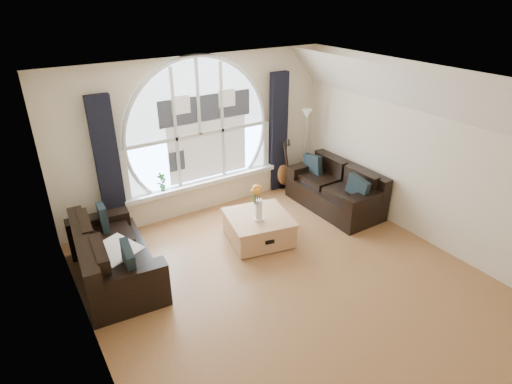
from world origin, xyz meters
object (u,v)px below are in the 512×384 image
at_px(sofa_right, 335,188).
at_px(guitar, 284,164).
at_px(sofa_left, 114,254).
at_px(vase_flowers, 259,198).
at_px(potted_plant, 162,182).
at_px(coffee_chest, 259,227).
at_px(floor_lamp, 305,150).

bearing_deg(sofa_right, guitar, 103.90).
relative_size(sofa_left, vase_flowers, 2.58).
bearing_deg(sofa_left, potted_plant, 50.50).
bearing_deg(sofa_right, sofa_left, 178.55).
relative_size(sofa_left, potted_plant, 5.59).
bearing_deg(sofa_right, coffee_chest, -174.91).
height_order(coffee_chest, guitar, guitar).
distance_m(sofa_left, floor_lamp, 4.16).
relative_size(coffee_chest, guitar, 0.90).
bearing_deg(guitar, sofa_right, -90.94).
relative_size(floor_lamp, guitar, 1.51).
relative_size(sofa_right, guitar, 1.67).
bearing_deg(vase_flowers, sofa_left, 171.32).
relative_size(coffee_chest, potted_plant, 2.97).
relative_size(coffee_chest, vase_flowers, 1.37).
distance_m(vase_flowers, guitar, 2.10).
bearing_deg(guitar, potted_plant, 161.93).
height_order(sofa_right, coffee_chest, sofa_right).
bearing_deg(potted_plant, sofa_left, -134.49).
relative_size(guitar, potted_plant, 3.28).
bearing_deg(floor_lamp, potted_plant, 174.56).
xyz_separation_m(sofa_right, coffee_chest, (-1.75, -0.18, -0.17)).
bearing_deg(sofa_left, floor_lamp, 18.13).
distance_m(sofa_left, guitar, 3.82).
bearing_deg(sofa_left, coffee_chest, -0.97).
xyz_separation_m(vase_flowers, floor_lamp, (1.89, 1.27, -0.02)).
bearing_deg(sofa_left, guitar, 21.75).
bearing_deg(sofa_right, vase_flowers, -172.08).
bearing_deg(potted_plant, sofa_right, -24.56).
bearing_deg(guitar, sofa_left, -178.76).
height_order(coffee_chest, floor_lamp, floor_lamp).
bearing_deg(coffee_chest, vase_flowers, -110.50).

